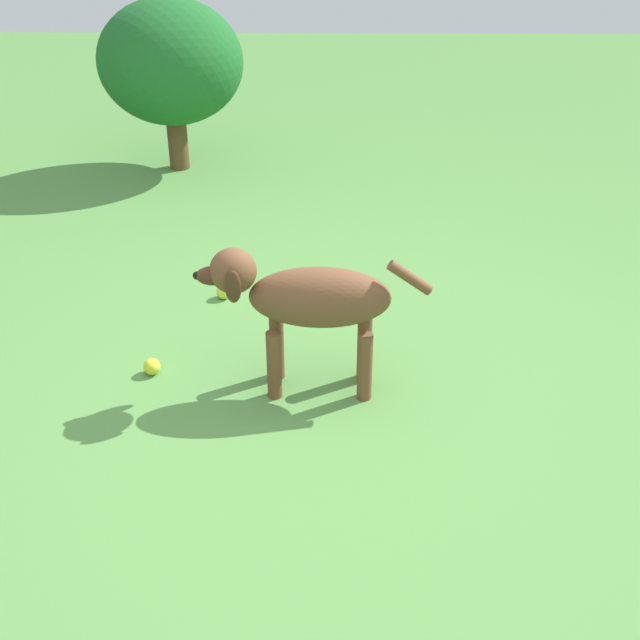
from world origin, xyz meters
TOP-DOWN VIEW (x-y plane):
  - ground at (0.00, 0.00)m, footprint 14.00×14.00m
  - dog at (0.06, -0.22)m, footprint 0.85×0.21m
  - tennis_ball_0 at (0.46, -0.91)m, footprint 0.07×0.07m
  - tennis_ball_1 at (0.66, -0.30)m, footprint 0.07×0.07m
  - shrub_near at (0.94, -2.64)m, footprint 0.87×0.79m

SIDE VIEW (x-z plane):
  - ground at x=0.00m, z-range 0.00..0.00m
  - tennis_ball_0 at x=0.46m, z-range 0.00..0.07m
  - tennis_ball_1 at x=0.66m, z-range 0.00..0.07m
  - dog at x=0.06m, z-range 0.09..0.66m
  - shrub_near at x=0.94m, z-range 0.14..1.17m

